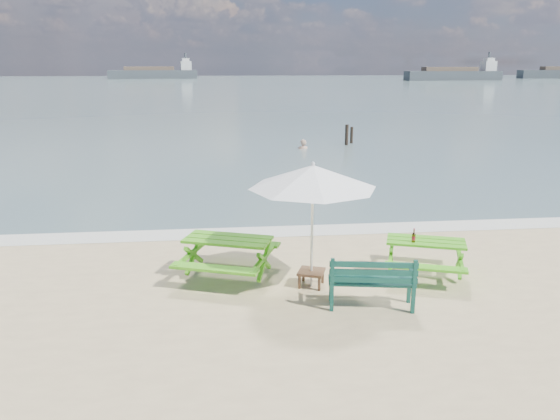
{
  "coord_description": "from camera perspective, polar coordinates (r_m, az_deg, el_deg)",
  "views": [
    {
      "loc": [
        -1.73,
        -8.35,
        4.1
      ],
      "look_at": [
        -0.51,
        3.0,
        1.0
      ],
      "focal_mm": 35.0,
      "sensor_mm": 36.0,
      "label": 1
    }
  ],
  "objects": [
    {
      "name": "picnic_table_left",
      "position": [
        10.79,
        -5.42,
        -5.03
      ],
      "size": [
        2.2,
        2.31,
        0.8
      ],
      "color": "#4AAA19",
      "rests_on": "ground"
    },
    {
      "name": "swimmer",
      "position": [
        26.98,
        2.39,
        5.65
      ],
      "size": [
        0.62,
        0.42,
        1.65
      ],
      "color": "tan",
      "rests_on": "ground"
    },
    {
      "name": "foam_strip",
      "position": [
        13.69,
        1.38,
        -2.2
      ],
      "size": [
        22.0,
        0.9,
        0.01
      ],
      "primitive_type": "cube",
      "color": "silver",
      "rests_on": "ground"
    },
    {
      "name": "side_table",
      "position": [
        10.41,
        3.28,
        -7.09
      ],
      "size": [
        0.6,
        0.6,
        0.31
      ],
      "color": "brown",
      "rests_on": "ground"
    },
    {
      "name": "patio_umbrella",
      "position": [
        9.83,
        3.45,
        3.5
      ],
      "size": [
        3.02,
        3.02,
        2.33
      ],
      "color": "silver",
      "rests_on": "ground"
    },
    {
      "name": "sea",
      "position": [
        93.45,
        -5.23,
        12.64
      ],
      "size": [
        300.0,
        300.0,
        0.0
      ],
      "primitive_type": "plane",
      "color": "slate",
      "rests_on": "ground"
    },
    {
      "name": "picnic_table_right",
      "position": [
        11.22,
        14.89,
        -4.89
      ],
      "size": [
        1.98,
        2.08,
        0.72
      ],
      "color": "#48AE1A",
      "rests_on": "ground"
    },
    {
      "name": "cargo_ships",
      "position": [
        146.91,
        20.33,
        13.17
      ],
      "size": [
        148.71,
        26.42,
        4.4
      ],
      "color": "#3B4146",
      "rests_on": "ground"
    },
    {
      "name": "beer_bottle",
      "position": [
        10.91,
        13.79,
        -2.83
      ],
      "size": [
        0.07,
        0.07,
        0.27
      ],
      "color": "brown",
      "rests_on": "picnic_table_right"
    },
    {
      "name": "park_bench",
      "position": [
        9.64,
        9.49,
        -8.39
      ],
      "size": [
        1.53,
        0.74,
        0.9
      ],
      "color": "#0F3F34",
      "rests_on": "ground"
    },
    {
      "name": "mooring_pilings",
      "position": [
        28.46,
        7.18,
        7.59
      ],
      "size": [
        0.56,
        0.76,
        1.24
      ],
      "color": "black",
      "rests_on": "ground"
    }
  ]
}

